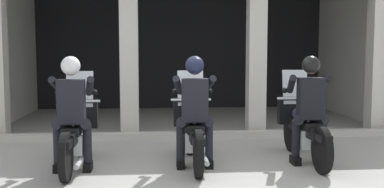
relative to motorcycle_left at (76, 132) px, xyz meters
name	(u,v)px	position (x,y,z in m)	size (l,w,h in m)	color
ground_plane	(181,131)	(1.68, 2.84, -0.50)	(80.00, 80.00, 0.00)	#999993
station_building	(185,33)	(1.90, 4.89, 1.58)	(8.63, 4.81, 3.32)	black
kerb_strip	(196,135)	(1.90, 1.98, -0.44)	(8.13, 0.24, 0.12)	#B7B5AD
motorcycle_left	(76,132)	(0.00, 0.00, 0.00)	(0.62, 2.04, 1.35)	black
police_officer_left	(72,104)	(0.00, -0.28, 0.44)	(0.63, 0.61, 1.58)	black
motorcycle_center	(193,129)	(1.69, 0.06, 0.00)	(0.62, 2.04, 1.35)	black
police_officer_center	(195,102)	(1.68, -0.23, 0.44)	(0.63, 0.61, 1.58)	black
motorcycle_right	(303,127)	(3.37, 0.13, 0.00)	(0.62, 2.04, 1.35)	black
police_officer_right	(310,100)	(3.37, -0.15, 0.44)	(0.63, 0.61, 1.58)	black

